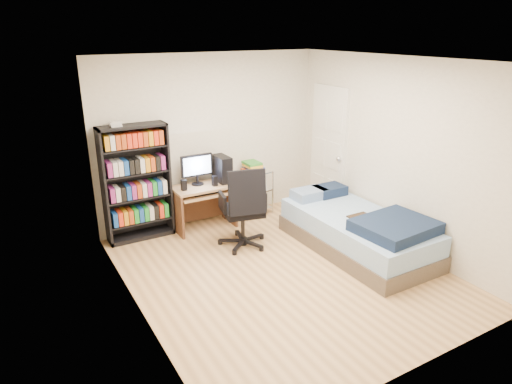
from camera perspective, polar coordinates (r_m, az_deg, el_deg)
room at (r=5.19m, az=3.63°, el=2.22°), size 3.58×4.08×2.58m
media_shelf at (r=6.45m, az=-14.71°, el=1.24°), size 0.91×0.30×1.68m
computer_desk at (r=6.74m, az=-6.10°, el=0.52°), size 0.88×0.51×1.11m
office_chair at (r=6.14m, az=-1.55°, el=-3.73°), size 0.81×0.81×1.14m
wire_cart at (r=7.13m, az=-0.40°, el=1.47°), size 0.59×0.47×0.87m
bed at (r=6.24m, az=12.66°, el=-4.75°), size 1.08×2.16×0.61m
door at (r=7.29m, az=9.04°, el=5.16°), size 0.12×0.80×2.00m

